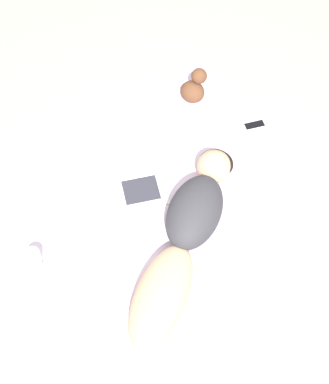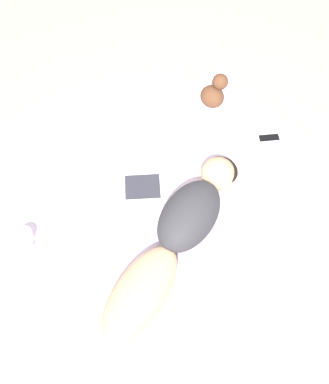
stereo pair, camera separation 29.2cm
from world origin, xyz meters
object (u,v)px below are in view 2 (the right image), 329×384
(coffee_mug, at_px, (25,236))
(cell_phone, at_px, (269,138))
(person, at_px, (178,234))
(open_magazine, at_px, (142,170))

(coffee_mug, distance_m, cell_phone, 1.66)
(person, relative_size, open_magazine, 2.10)
(cell_phone, bearing_deg, person, -44.94)
(open_magazine, bearing_deg, coffee_mug, -56.64)
(person, height_order, coffee_mug, person)
(cell_phone, bearing_deg, coffee_mug, -69.63)
(person, distance_m, coffee_mug, 0.88)
(open_magazine, distance_m, cell_phone, 0.86)
(person, bearing_deg, coffee_mug, -150.01)
(open_magazine, relative_size, cell_phone, 3.68)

